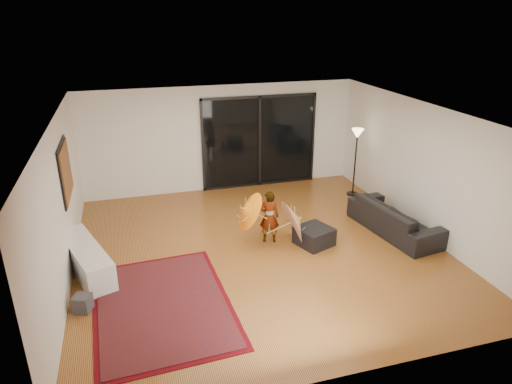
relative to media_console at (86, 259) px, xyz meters
name	(u,v)px	position (x,y,z in m)	size (l,w,h in m)	color
floor	(261,250)	(3.25, -0.11, -0.27)	(7.00, 7.00, 0.00)	#A76C2D
ceiling	(261,115)	(3.25, -0.11, 2.43)	(7.00, 7.00, 0.00)	white
wall_back	(222,139)	(3.25, 3.39, 1.08)	(7.00, 7.00, 0.00)	silver
wall_front	(346,289)	(3.25, -3.61, 1.08)	(7.00, 7.00, 0.00)	silver
wall_left	(61,207)	(-0.25, -0.11, 1.08)	(7.00, 7.00, 0.00)	silver
wall_right	(423,169)	(6.75, -0.11, 1.08)	(7.00, 7.00, 0.00)	silver
sliding_door	(259,142)	(4.25, 3.35, 0.93)	(3.06, 0.07, 2.40)	black
painting	(66,171)	(-0.21, 0.89, 1.38)	(0.04, 1.28, 1.08)	black
media_console	(86,259)	(0.00, 0.00, 0.00)	(0.48, 1.91, 0.53)	white
speaker	(83,303)	(0.00, -1.22, -0.12)	(0.25, 0.25, 0.28)	#424244
persian_rug	(162,305)	(1.20, -1.42, -0.26)	(2.28, 3.08, 0.02)	#52070D
sofa	(395,218)	(6.20, -0.15, 0.06)	(2.21, 0.86, 0.65)	black
ottoman	(314,236)	(4.35, -0.18, -0.08)	(0.64, 0.64, 0.36)	black
floor_lamp	(357,143)	(6.35, 2.01, 1.09)	(0.29, 0.29, 1.72)	black
child	(269,217)	(3.52, 0.19, 0.28)	(0.40, 0.26, 1.10)	#999999
parasol_orange	(243,213)	(2.97, 0.14, 0.47)	(0.55, 0.80, 0.86)	orange
parasol_white	(300,218)	(4.12, 0.04, 0.24)	(0.53, 0.93, 0.94)	silver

